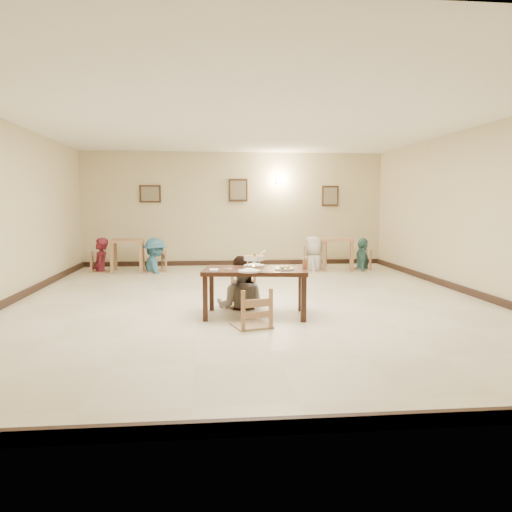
{
  "coord_description": "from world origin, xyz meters",
  "views": [
    {
      "loc": [
        -0.76,
        -8.36,
        1.64
      ],
      "look_at": [
        0.04,
        -0.43,
        0.81
      ],
      "focal_mm": 35.0,
      "sensor_mm": 36.0,
      "label": 1
    }
  ],
  "objects": [
    {
      "name": "chili_dish",
      "position": [
        -0.45,
        -1.2,
        0.71
      ],
      "size": [
        0.1,
        0.1,
        0.02
      ],
      "color": "white",
      "rests_on": "main_table"
    },
    {
      "name": "picture_c",
      "position": [
        2.6,
        4.96,
        1.85
      ],
      "size": [
        0.45,
        0.04,
        0.55
      ],
      "color": "#352012",
      "rests_on": "wall_back"
    },
    {
      "name": "bg_diner_d",
      "position": [
        3.14,
        3.75,
        0.79
      ],
      "size": [
        0.62,
        1.0,
        1.59
      ],
      "primitive_type": "imported",
      "rotation": [
        0.0,
        0.0,
        1.31
      ],
      "color": "teal",
      "rests_on": "floor"
    },
    {
      "name": "bg_diner_c",
      "position": [
        1.9,
        3.73,
        0.84
      ],
      "size": [
        0.71,
        0.92,
        1.68
      ],
      "primitive_type": "imported",
      "rotation": [
        0.0,
        0.0,
        4.47
      ],
      "color": "silver",
      "rests_on": "floor"
    },
    {
      "name": "floor",
      "position": [
        0.0,
        0.0,
        0.0
      ],
      "size": [
        10.0,
        10.0,
        0.0
      ],
      "primitive_type": "plane",
      "color": "beige",
      "rests_on": "ground"
    },
    {
      "name": "picture_a",
      "position": [
        -2.2,
        4.96,
        1.9
      ],
      "size": [
        0.55,
        0.04,
        0.45
      ],
      "color": "#352012",
      "rests_on": "wall_back"
    },
    {
      "name": "bg_chair_rr",
      "position": [
        3.14,
        3.75,
        0.46
      ],
      "size": [
        0.43,
        0.43,
        0.92
      ],
      "rotation": [
        0.0,
        0.0,
        -1.95
      ],
      "color": "tan",
      "rests_on": "floor"
    },
    {
      "name": "curry_warmer",
      "position": [
        -0.07,
        -1.17,
        0.85
      ],
      "size": [
        0.33,
        0.29,
        0.26
      ],
      "color": "silver",
      "rests_on": "main_table"
    },
    {
      "name": "wall_back",
      "position": [
        0.0,
        5.0,
        1.5
      ],
      "size": [
        10.0,
        0.0,
        10.0
      ],
      "primitive_type": "plane",
      "rotation": [
        1.57,
        0.0,
        0.0
      ],
      "color": "beige",
      "rests_on": "floor"
    },
    {
      "name": "drink_glass",
      "position": [
        0.69,
        -1.21,
        0.77
      ],
      "size": [
        0.08,
        0.08,
        0.16
      ],
      "color": "white",
      "rests_on": "main_table"
    },
    {
      "name": "fried_plate",
      "position": [
        0.35,
        -1.36,
        0.72
      ],
      "size": [
        0.27,
        0.27,
        0.06
      ],
      "color": "white",
      "rests_on": "main_table"
    },
    {
      "name": "napkin_cutlery",
      "position": [
        -0.65,
        -1.42,
        0.71
      ],
      "size": [
        0.15,
        0.24,
        0.03
      ],
      "color": "white",
      "rests_on": "main_table"
    },
    {
      "name": "baseboard_back",
      "position": [
        0.0,
        4.97,
        0.06
      ],
      "size": [
        8.0,
        0.06,
        0.12
      ],
      "primitive_type": "cube",
      "color": "black",
      "rests_on": "floor"
    },
    {
      "name": "chair_near",
      "position": [
        -0.17,
        -1.82,
        0.5
      ],
      "size": [
        0.47,
        0.47,
        1.0
      ],
      "rotation": [
        0.0,
        0.0,
        3.42
      ],
      "color": "tan",
      "rests_on": "floor"
    },
    {
      "name": "bg_diner_b",
      "position": [
        -1.99,
        3.79,
        0.83
      ],
      "size": [
        0.99,
        1.22,
        1.65
      ],
      "primitive_type": "imported",
      "rotation": [
        0.0,
        0.0,
        1.99
      ],
      "color": "teal",
      "rests_on": "floor"
    },
    {
      "name": "bg_chair_rl",
      "position": [
        1.9,
        3.73,
        0.54
      ],
      "size": [
        0.51,
        0.51,
        1.09
      ],
      "rotation": [
        0.0,
        0.0,
        1.37
      ],
      "color": "tan",
      "rests_on": "floor"
    },
    {
      "name": "baseboard_front",
      "position": [
        0.0,
        -4.97,
        0.06
      ],
      "size": [
        8.0,
        0.06,
        0.12
      ],
      "primitive_type": "cube",
      "color": "black",
      "rests_on": "floor"
    },
    {
      "name": "bg_chair_lr",
      "position": [
        -1.99,
        3.79,
        0.5
      ],
      "size": [
        0.47,
        0.47,
        1.01
      ],
      "rotation": [
        0.0,
        0.0,
        -1.26
      ],
      "color": "tan",
      "rests_on": "floor"
    },
    {
      "name": "bg_table_left",
      "position": [
        -2.64,
        3.86,
        0.65
      ],
      "size": [
        0.82,
        0.82,
        0.79
      ],
      "rotation": [
        0.0,
        0.0,
        0.05
      ],
      "color": "#A97A57",
      "rests_on": "floor"
    },
    {
      "name": "wall_right",
      "position": [
        4.0,
        0.0,
        1.5
      ],
      "size": [
        0.0,
        10.0,
        10.0
      ],
      "primitive_type": "plane",
      "rotation": [
        1.57,
        0.0,
        -1.57
      ],
      "color": "beige",
      "rests_on": "floor"
    },
    {
      "name": "main_table",
      "position": [
        -0.05,
        -1.19,
        0.62
      ],
      "size": [
        1.59,
        1.03,
        0.7
      ],
      "rotation": [
        0.0,
        0.0,
        -0.13
      ],
      "color": "#351A11",
      "rests_on": "floor"
    },
    {
      "name": "wall_left",
      "position": [
        -4.0,
        0.0,
        1.5
      ],
      "size": [
        0.0,
        10.0,
        10.0
      ],
      "primitive_type": "plane",
      "rotation": [
        1.57,
        0.0,
        1.57
      ],
      "color": "beige",
      "rests_on": "floor"
    },
    {
      "name": "bg_diner_a",
      "position": [
        -3.3,
        3.88,
        0.83
      ],
      "size": [
        0.47,
        0.65,
        1.65
      ],
      "primitive_type": "imported",
      "rotation": [
        0.0,
        0.0,
        4.84
      ],
      "color": "maroon",
      "rests_on": "floor"
    },
    {
      "name": "rice_plate_near",
      "position": [
        -0.17,
        -1.52,
        0.72
      ],
      "size": [
        0.31,
        0.31,
        0.07
      ],
      "color": "white",
      "rests_on": "main_table"
    },
    {
      "name": "bg_table_right",
      "position": [
        2.52,
        3.76,
        0.65
      ],
      "size": [
        0.97,
        0.97,
        0.79
      ],
      "rotation": [
        0.0,
        0.0,
        -0.27
      ],
      "color": "#A97A57",
      "rests_on": "floor"
    },
    {
      "name": "wall_front",
      "position": [
        0.0,
        -5.0,
        1.5
      ],
      "size": [
        10.0,
        0.0,
        10.0
      ],
      "primitive_type": "plane",
      "rotation": [
        -1.57,
        0.0,
        0.0
      ],
      "color": "beige",
      "rests_on": "floor"
    },
    {
      "name": "rice_plate_far",
      "position": [
        -0.04,
        -0.92,
        0.72
      ],
      "size": [
        0.32,
        0.32,
        0.07
      ],
      "color": "white",
      "rests_on": "main_table"
    },
    {
      "name": "picture_b",
      "position": [
        0.1,
        4.96,
        2.0
      ],
      "size": [
        0.5,
        0.04,
        0.6
      ],
      "color": "#352012",
      "rests_on": "wall_back"
    },
    {
      "name": "chair_far",
      "position": [
        -0.19,
        -0.42,
        0.48
      ],
      "size": [
        0.45,
        0.45,
        0.96
      ],
      "rotation": [
        0.0,
        0.0,
        -0.21
      ],
      "color": "tan",
      "rests_on": "floor"
    },
    {
      "name": "main_diner",
      "position": [
        -0.22,
        -0.55,
        0.82
      ],
      "size": [
        0.93,
        0.8,
        1.65
      ],
      "primitive_type": "imported",
      "rotation": [
        0.0,
        0.0,
        2.9
      ],
      "color": "gray",
      "rests_on": "floor"
    },
    {
      "name": "wall_sconce",
      "position": [
        1.2,
        4.96,
        2.3
      ],
      "size": [
        0.16,
        0.05,
        0.22
      ],
      "primitive_type": "cube",
      "color": "#FFD88C",
      "rests_on": "wall_back"
    },
    {
      "name": "bg_chair_ll",
      "position": [
        -3.3,
        3.88,
        0.46
      ],
      "size": [
        0.44,
        0.44,
        0.93
      ],
      "rotation": [
        0.0,
        0.0,
        1.69
      ],
      "color": "tan",
      "rests_on": "floor"
    },
    {
      "name": "ceiling",
      "position": [
        0.0,
        0.0,
        3.0
      ],
      "size": [
        10.0,
        10.0,
        0.0
      ],
      "primitive_type": "plane",
      "color": "white",
      "rests_on": "wall_back"
    },
    {
      "name": "baseboard_left",
      "position": [
        -3.97,
        0.0,
        0.06
      ],
      "size": [
        0.06,
        10.0,
        0.12
      ],
      "primitive_type": "cube",
      "color": "black",
      "rests_on": "floor"
    },
    {
      "name": "baseboard_right",
      "position": [
        3.97,
        0.0,
        0.06
      ],
      "size": [
        0.06,
        10.0,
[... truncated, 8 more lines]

